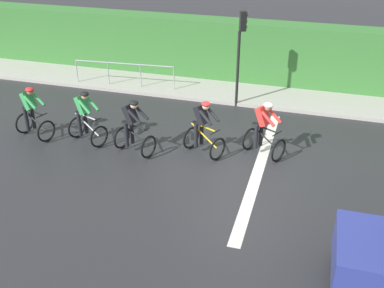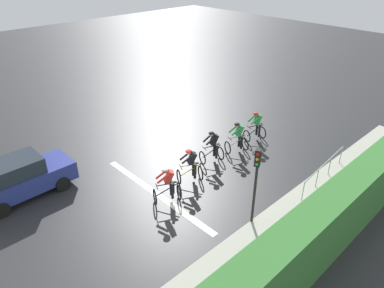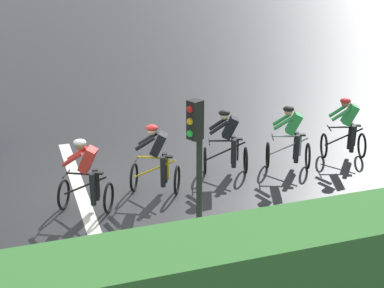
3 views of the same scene
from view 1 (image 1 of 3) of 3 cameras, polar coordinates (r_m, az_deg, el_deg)
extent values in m
plane|color=#28282B|center=(13.18, 5.73, -2.45)|extent=(80.00, 80.00, 0.00)
cube|color=#ADA89E|center=(18.25, 2.86, 6.92)|extent=(2.80, 22.04, 0.12)
cube|color=gray|center=(18.99, 3.53, 8.48)|extent=(0.44, 22.04, 0.56)
cube|color=#387533|center=(18.98, 3.83, 11.41)|extent=(1.10, 22.04, 2.41)
cube|color=silver|center=(13.10, 8.25, -2.79)|extent=(7.00, 0.30, 0.01)
torus|color=black|center=(14.84, -17.43, 1.51)|extent=(0.67, 0.27, 0.68)
torus|color=black|center=(15.60, -19.84, 2.44)|extent=(0.67, 0.27, 0.68)
cylinder|color=black|center=(15.11, -18.81, 2.84)|extent=(0.34, 0.95, 0.51)
cylinder|color=black|center=(15.33, -19.54, 3.18)|extent=(0.04, 0.04, 0.55)
cylinder|color=black|center=(14.96, -18.85, 3.74)|extent=(0.26, 0.69, 0.04)
cube|color=black|center=(15.22, -19.72, 4.19)|extent=(0.16, 0.24, 0.04)
cylinder|color=black|center=(14.71, -17.97, 3.35)|extent=(0.41, 0.16, 0.03)
cube|color=green|center=(14.95, -19.42, 5.07)|extent=(0.41, 0.48, 0.57)
sphere|color=#9E7051|center=(14.72, -19.24, 6.06)|extent=(0.20, 0.20, 0.20)
ellipsoid|color=red|center=(14.70, -19.29, 6.31)|extent=(0.31, 0.34, 0.14)
cylinder|color=black|center=(15.34, -18.93, 3.12)|extent=(0.12, 0.12, 0.74)
cylinder|color=black|center=(15.21, -19.63, 2.79)|extent=(0.12, 0.12, 0.74)
cylinder|color=green|center=(14.80, -18.29, 5.25)|extent=(0.23, 0.48, 0.37)
cylinder|color=green|center=(14.63, -19.25, 4.82)|extent=(0.23, 0.48, 0.37)
torus|color=black|center=(14.11, -11.30, 0.90)|extent=(0.65, 0.31, 0.68)
torus|color=black|center=(14.84, -13.93, 2.01)|extent=(0.65, 0.31, 0.68)
cylinder|color=silver|center=(14.36, -12.75, 2.36)|extent=(0.41, 0.93, 0.51)
cylinder|color=silver|center=(14.57, -13.55, 2.76)|extent=(0.04, 0.04, 0.55)
cylinder|color=silver|center=(14.21, -12.74, 3.30)|extent=(0.30, 0.68, 0.04)
cube|color=black|center=(14.45, -13.68, 3.82)|extent=(0.17, 0.24, 0.04)
cylinder|color=black|center=(13.97, -11.77, 2.84)|extent=(0.40, 0.18, 0.03)
cube|color=green|center=(14.18, -13.29, 4.72)|extent=(0.43, 0.49, 0.57)
sphere|color=tan|center=(13.95, -13.02, 5.73)|extent=(0.20, 0.20, 0.20)
ellipsoid|color=black|center=(13.93, -13.05, 6.00)|extent=(0.33, 0.35, 0.14)
cylinder|color=black|center=(14.58, -12.91, 2.67)|extent=(0.12, 0.12, 0.74)
cylinder|color=black|center=(14.45, -13.63, 2.34)|extent=(0.12, 0.12, 0.74)
cylinder|color=green|center=(14.05, -12.06, 4.86)|extent=(0.26, 0.48, 0.37)
cylinder|color=green|center=(13.86, -13.05, 4.43)|extent=(0.26, 0.48, 0.37)
torus|color=black|center=(13.33, -5.35, -0.35)|extent=(0.67, 0.27, 0.68)
torus|color=black|center=(13.94, -8.60, 0.79)|extent=(0.67, 0.27, 0.68)
cylinder|color=black|center=(13.52, -7.07, 1.17)|extent=(0.35, 0.95, 0.51)
cylinder|color=black|center=(13.69, -8.05, 1.59)|extent=(0.04, 0.04, 0.55)
cylinder|color=black|center=(13.36, -6.98, 2.16)|extent=(0.26, 0.69, 0.04)
cube|color=black|center=(13.56, -8.13, 2.70)|extent=(0.16, 0.24, 0.04)
cylinder|color=black|center=(13.16, -5.79, 1.68)|extent=(0.41, 0.16, 0.03)
cube|color=black|center=(13.31, -7.56, 3.65)|extent=(0.41, 0.48, 0.57)
sphere|color=beige|center=(13.09, -7.14, 4.73)|extent=(0.20, 0.20, 0.20)
ellipsoid|color=black|center=(13.06, -7.16, 5.01)|extent=(0.31, 0.34, 0.14)
cylinder|color=black|center=(13.73, -7.39, 1.51)|extent=(0.12, 0.12, 0.74)
cylinder|color=black|center=(13.57, -8.05, 1.13)|extent=(0.12, 0.12, 0.74)
cylinder|color=black|center=(13.22, -6.19, 3.82)|extent=(0.23, 0.48, 0.37)
cylinder|color=black|center=(13.00, -7.09, 3.33)|extent=(0.23, 0.48, 0.37)
torus|color=black|center=(13.18, 3.13, -0.62)|extent=(0.64, 0.36, 0.68)
torus|color=black|center=(13.77, -0.12, 0.78)|extent=(0.64, 0.36, 0.68)
cylinder|color=gold|center=(13.36, 1.48, 1.04)|extent=(0.48, 0.90, 0.51)
cylinder|color=gold|center=(13.53, 0.51, 1.54)|extent=(0.04, 0.04, 0.55)
cylinder|color=gold|center=(13.20, 1.66, 2.03)|extent=(0.36, 0.66, 0.04)
cube|color=black|center=(13.40, 0.52, 2.66)|extent=(0.19, 0.24, 0.04)
cylinder|color=black|center=(13.01, 2.84, 1.46)|extent=(0.39, 0.22, 0.03)
cube|color=black|center=(13.15, 1.18, 3.58)|extent=(0.45, 0.50, 0.57)
sphere|color=beige|center=(12.93, 1.70, 4.64)|extent=(0.20, 0.20, 0.20)
ellipsoid|color=red|center=(12.90, 1.71, 4.92)|extent=(0.34, 0.36, 0.14)
cylinder|color=black|center=(13.57, 1.17, 1.41)|extent=(0.12, 0.12, 0.74)
cylinder|color=black|center=(13.41, 0.49, 1.07)|extent=(0.12, 0.12, 0.74)
cylinder|color=black|center=(13.06, 2.59, 3.65)|extent=(0.29, 0.47, 0.37)
cylinder|color=black|center=(12.84, 1.66, 3.22)|extent=(0.29, 0.47, 0.37)
torus|color=black|center=(13.32, 10.55, -0.78)|extent=(0.63, 0.36, 0.68)
torus|color=black|center=(13.81, 7.07, 0.63)|extent=(0.63, 0.36, 0.68)
cylinder|color=black|center=(13.44, 8.86, 0.87)|extent=(0.49, 0.90, 0.51)
cylinder|color=black|center=(13.58, 7.82, 1.38)|extent=(0.04, 0.04, 0.55)
cylinder|color=black|center=(13.29, 9.12, 1.86)|extent=(0.37, 0.65, 0.04)
cube|color=black|center=(13.46, 7.90, 2.50)|extent=(0.19, 0.24, 0.04)
cylinder|color=black|center=(13.13, 10.38, 1.27)|extent=(0.39, 0.22, 0.03)
cube|color=red|center=(13.22, 8.69, 3.40)|extent=(0.45, 0.50, 0.57)
sphere|color=#9E7051|center=(13.02, 9.34, 4.44)|extent=(0.20, 0.20, 0.20)
ellipsoid|color=silver|center=(12.99, 9.36, 4.72)|extent=(0.34, 0.36, 0.14)
cylinder|color=black|center=(13.64, 8.45, 1.25)|extent=(0.12, 0.12, 0.74)
cylinder|color=black|center=(13.46, 7.85, 0.91)|extent=(0.12, 0.12, 0.74)
cylinder|color=red|center=(13.18, 10.12, 3.45)|extent=(0.30, 0.47, 0.37)
cylinder|color=red|center=(12.94, 9.32, 3.03)|extent=(0.30, 0.47, 0.37)
cylinder|color=black|center=(10.46, 21.06, -11.62)|extent=(0.23, 0.64, 0.64)
cube|color=#EAEACC|center=(9.04, 17.30, -14.09)|extent=(0.28, 0.08, 0.16)
cube|color=#EAEACC|center=(9.83, 17.35, -10.17)|extent=(0.28, 0.08, 0.16)
cylinder|color=black|center=(16.33, 5.62, 9.03)|extent=(0.10, 0.10, 2.70)
cube|color=black|center=(15.89, 6.28, 14.74)|extent=(0.27, 0.27, 0.64)
sphere|color=red|center=(15.88, 6.71, 15.44)|extent=(0.11, 0.11, 0.11)
sphere|color=orange|center=(15.92, 6.67, 14.74)|extent=(0.11, 0.11, 0.11)
sphere|color=green|center=(15.97, 6.63, 14.04)|extent=(0.11, 0.11, 0.11)
cylinder|color=#999EA3|center=(18.18, -8.38, 9.72)|extent=(0.36, 3.92, 0.05)
cylinder|color=#999EA3|center=(17.79, -2.24, 7.88)|extent=(0.04, 0.04, 1.00)
cylinder|color=#999EA3|center=(18.14, -6.30, 8.13)|extent=(0.04, 0.04, 1.00)
cylinder|color=#999EA3|center=(18.57, -10.20, 8.34)|extent=(0.04, 0.04, 1.00)
cylinder|color=#999EA3|center=(19.08, -13.91, 8.50)|extent=(0.04, 0.04, 1.00)
camera|label=2|loc=(22.19, 37.87, 30.13)|focal=33.23mm
camera|label=3|loc=(23.29, 18.19, 25.15)|focal=53.64mm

